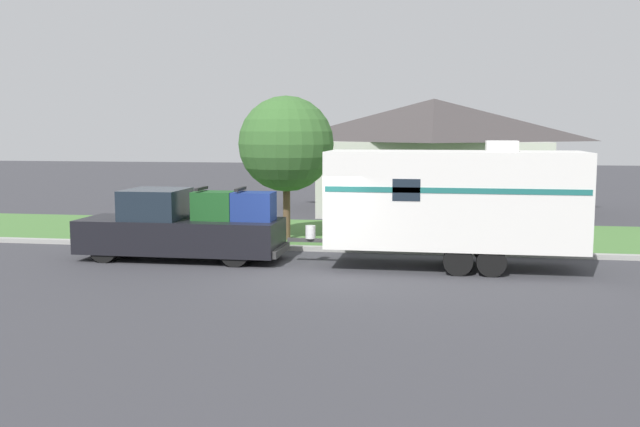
# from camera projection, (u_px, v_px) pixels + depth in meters

# --- Properties ---
(ground_plane) EXTENTS (120.00, 120.00, 0.00)m
(ground_plane) POSITION_uv_depth(u_px,v_px,m) (310.00, 276.00, 18.07)
(ground_plane) COLOR #38383D
(curb_strip) EXTENTS (80.00, 0.30, 0.14)m
(curb_strip) POSITION_uv_depth(u_px,v_px,m) (332.00, 249.00, 21.73)
(curb_strip) COLOR #999993
(curb_strip) RESTS_ON ground_plane
(lawn_strip) EXTENTS (80.00, 7.00, 0.03)m
(lawn_strip) POSITION_uv_depth(u_px,v_px,m) (347.00, 234.00, 25.31)
(lawn_strip) COLOR #477538
(lawn_strip) RESTS_ON ground_plane
(house_across_street) EXTENTS (10.32, 8.36, 5.08)m
(house_across_street) POSITION_uv_depth(u_px,v_px,m) (433.00, 153.00, 32.36)
(house_across_street) COLOR #B2B2A8
(house_across_street) RESTS_ON ground_plane
(pickup_truck) EXTENTS (5.85, 1.97, 2.08)m
(pickup_truck) POSITION_uv_depth(u_px,v_px,m) (182.00, 228.00, 20.30)
(pickup_truck) COLOR black
(pickup_truck) RESTS_ON ground_plane
(travel_trailer) EXTENTS (7.88, 2.35, 3.41)m
(travel_trailer) POSITION_uv_depth(u_px,v_px,m) (454.00, 199.00, 18.94)
(travel_trailer) COLOR black
(travel_trailer) RESTS_ON ground_plane
(mailbox) EXTENTS (0.48, 0.20, 1.30)m
(mailbox) POSITION_uv_depth(u_px,v_px,m) (466.00, 217.00, 22.04)
(mailbox) COLOR brown
(mailbox) RESTS_ON ground_plane
(tree_in_yard) EXTENTS (3.17, 3.17, 4.81)m
(tree_in_yard) POSITION_uv_depth(u_px,v_px,m) (286.00, 144.00, 23.58)
(tree_in_yard) COLOR brown
(tree_in_yard) RESTS_ON ground_plane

